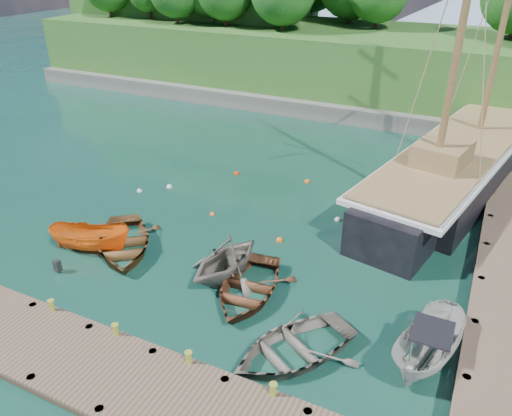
% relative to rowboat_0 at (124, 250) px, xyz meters
% --- Properties ---
extents(ground, '(160.00, 160.00, 0.00)m').
position_rel_rowboat_0_xyz_m(ground, '(4.92, -0.03, 0.00)').
color(ground, '#113324').
rests_on(ground, ground).
extents(dock_near, '(20.00, 3.20, 1.10)m').
position_rel_rowboat_0_xyz_m(dock_near, '(6.92, -6.53, 0.43)').
color(dock_near, '#4D392D').
rests_on(dock_near, ground).
extents(bollard_0, '(0.26, 0.26, 0.45)m').
position_rel_rowboat_0_xyz_m(bollard_0, '(0.92, -5.13, 0.00)').
color(bollard_0, olive).
rests_on(bollard_0, ground).
extents(bollard_1, '(0.26, 0.26, 0.45)m').
position_rel_rowboat_0_xyz_m(bollard_1, '(3.92, -5.13, 0.00)').
color(bollard_1, olive).
rests_on(bollard_1, ground).
extents(bollard_2, '(0.26, 0.26, 0.45)m').
position_rel_rowboat_0_xyz_m(bollard_2, '(6.92, -5.13, 0.00)').
color(bollard_2, olive).
rests_on(bollard_2, ground).
extents(bollard_3, '(0.26, 0.26, 0.45)m').
position_rel_rowboat_0_xyz_m(bollard_3, '(9.92, -5.13, 0.00)').
color(bollard_3, olive).
rests_on(bollard_3, ground).
extents(rowboat_0, '(5.88, 6.13, 1.03)m').
position_rel_rowboat_0_xyz_m(rowboat_0, '(0.00, 0.00, 0.00)').
color(rowboat_0, brown).
rests_on(rowboat_0, ground).
extents(rowboat_1, '(4.08, 4.48, 2.03)m').
position_rel_rowboat_0_xyz_m(rowboat_1, '(5.29, 0.26, 0.00)').
color(rowboat_1, '#6C645A').
rests_on(rowboat_1, ground).
extents(rowboat_2, '(3.86, 5.01, 0.96)m').
position_rel_rowboat_0_xyz_m(rowboat_2, '(6.69, -0.45, 0.00)').
color(rowboat_2, '#57311D').
rests_on(rowboat_2, ground).
extents(rowboat_3, '(5.38, 5.81, 0.98)m').
position_rel_rowboat_0_xyz_m(rowboat_3, '(9.62, -2.80, 0.00)').
color(rowboat_3, '#625C52').
rests_on(rowboat_3, ground).
extents(motorboat_orange, '(4.15, 2.57, 1.50)m').
position_rel_rowboat_0_xyz_m(motorboat_orange, '(-1.32, -0.65, 0.00)').
color(motorboat_orange, orange).
rests_on(motorboat_orange, ground).
extents(cabin_boat_white, '(2.60, 4.61, 1.68)m').
position_rel_rowboat_0_xyz_m(cabin_boat_white, '(13.84, -1.13, 0.00)').
color(cabin_boat_white, beige).
rests_on(cabin_boat_white, ground).
extents(schooner, '(8.67, 26.69, 19.62)m').
position_rel_rowboat_0_xyz_m(schooner, '(12.89, 13.83, 1.09)').
color(schooner, black).
rests_on(schooner, ground).
extents(mooring_buoy_0, '(0.31, 0.31, 0.31)m').
position_rel_rowboat_0_xyz_m(mooring_buoy_0, '(-3.24, 5.34, 0.00)').
color(mooring_buoy_0, silver).
rests_on(mooring_buoy_0, ground).
extents(mooring_buoy_1, '(0.28, 0.28, 0.28)m').
position_rel_rowboat_0_xyz_m(mooring_buoy_1, '(1.96, 4.78, 0.00)').
color(mooring_buoy_1, '#F45823').
rests_on(mooring_buoy_1, ground).
extents(mooring_buoy_2, '(0.33, 0.33, 0.33)m').
position_rel_rowboat_0_xyz_m(mooring_buoy_2, '(6.19, 3.94, 0.00)').
color(mooring_buoy_2, orange).
rests_on(mooring_buoy_2, ground).
extents(mooring_buoy_3, '(0.33, 0.33, 0.33)m').
position_rel_rowboat_0_xyz_m(mooring_buoy_3, '(8.09, 7.10, 0.00)').
color(mooring_buoy_3, white).
rests_on(mooring_buoy_3, ground).
extents(mooring_buoy_4, '(0.32, 0.32, 0.32)m').
position_rel_rowboat_0_xyz_m(mooring_buoy_4, '(0.65, 9.96, 0.00)').
color(mooring_buoy_4, '#E43202').
rests_on(mooring_buoy_4, ground).
extents(mooring_buoy_5, '(0.34, 0.34, 0.34)m').
position_rel_rowboat_0_xyz_m(mooring_buoy_5, '(5.00, 10.78, 0.00)').
color(mooring_buoy_5, '#D15916').
rests_on(mooring_buoy_5, ground).
extents(mooring_buoy_6, '(0.34, 0.34, 0.34)m').
position_rel_rowboat_0_xyz_m(mooring_buoy_6, '(-2.00, 6.56, 0.00)').
color(mooring_buoy_6, silver).
rests_on(mooring_buoy_6, ground).
extents(headland, '(51.00, 19.31, 12.90)m').
position_rel_rowboat_0_xyz_m(headland, '(-7.95, 31.34, 5.54)').
color(headland, '#474744').
rests_on(headland, ground).
extents(distant_ridge, '(117.00, 40.00, 10.00)m').
position_rel_rowboat_0_xyz_m(distant_ridge, '(9.23, 69.97, 4.35)').
color(distant_ridge, '#728CA5').
rests_on(distant_ridge, ground).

